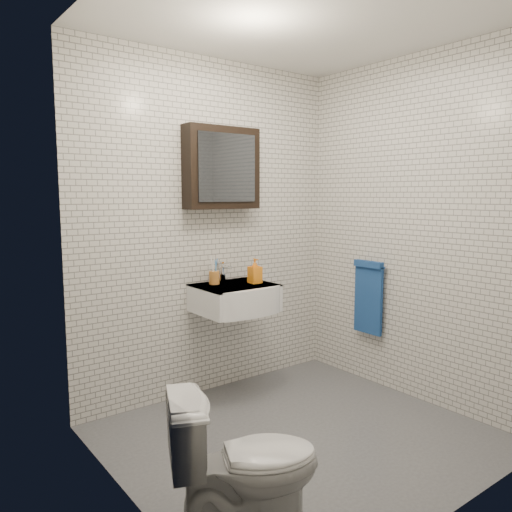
{
  "coord_description": "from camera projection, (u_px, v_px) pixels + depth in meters",
  "views": [
    {
      "loc": [
        -2.01,
        -2.19,
        1.51
      ],
      "look_at": [
        0.0,
        0.45,
        1.1
      ],
      "focal_mm": 35.0,
      "sensor_mm": 36.0,
      "label": 1
    }
  ],
  "objects": [
    {
      "name": "ground",
      "position": [
        299.0,
        436.0,
        3.12
      ],
      "size": [
        2.2,
        2.0,
        0.01
      ],
      "primitive_type": "cube",
      "color": "#4B4D53",
      "rests_on": "ground"
    },
    {
      "name": "room_shell",
      "position": [
        302.0,
        201.0,
        2.94
      ],
      "size": [
        2.22,
        2.02,
        2.51
      ],
      "color": "silver",
      "rests_on": "ground"
    },
    {
      "name": "washbasin",
      "position": [
        238.0,
        298.0,
        3.64
      ],
      "size": [
        0.55,
        0.5,
        0.2
      ],
      "color": "white",
      "rests_on": "room_shell"
    },
    {
      "name": "faucet",
      "position": [
        223.0,
        273.0,
        3.77
      ],
      "size": [
        0.06,
        0.2,
        0.15
      ],
      "color": "silver",
      "rests_on": "washbasin"
    },
    {
      "name": "mirror_cabinet",
      "position": [
        222.0,
        168.0,
        3.67
      ],
      "size": [
        0.6,
        0.15,
        0.6
      ],
      "color": "black",
      "rests_on": "room_shell"
    },
    {
      "name": "towel_rail",
      "position": [
        368.0,
        294.0,
        3.94
      ],
      "size": [
        0.09,
        0.3,
        0.58
      ],
      "color": "silver",
      "rests_on": "room_shell"
    },
    {
      "name": "toothbrush_cup",
      "position": [
        214.0,
        277.0,
        3.67
      ],
      "size": [
        0.09,
        0.09,
        0.21
      ],
      "rotation": [
        0.0,
        0.0,
        -0.2
      ],
      "color": "#B4702D",
      "rests_on": "washbasin"
    },
    {
      "name": "soap_bottle",
      "position": [
        255.0,
        271.0,
        3.71
      ],
      "size": [
        0.09,
        0.09,
        0.18
      ],
      "primitive_type": "imported",
      "rotation": [
        0.0,
        0.0,
        -0.03
      ],
      "color": "orange",
      "rests_on": "washbasin"
    },
    {
      "name": "toilet",
      "position": [
        245.0,
        464.0,
        2.18
      ],
      "size": [
        0.75,
        0.61,
        0.67
      ],
      "primitive_type": "imported",
      "rotation": [
        0.0,
        0.0,
        1.15
      ],
      "color": "silver",
      "rests_on": "ground"
    }
  ]
}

